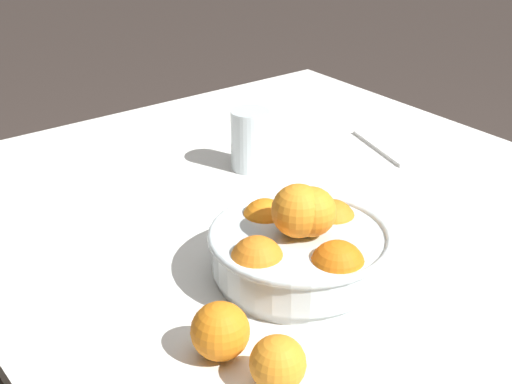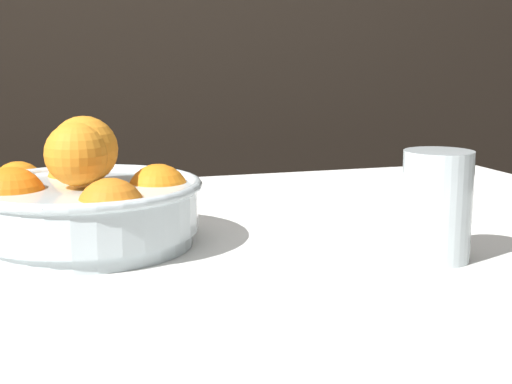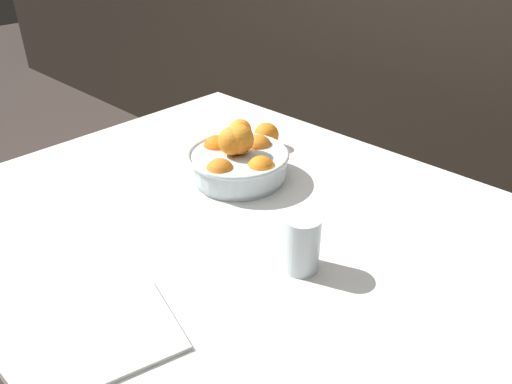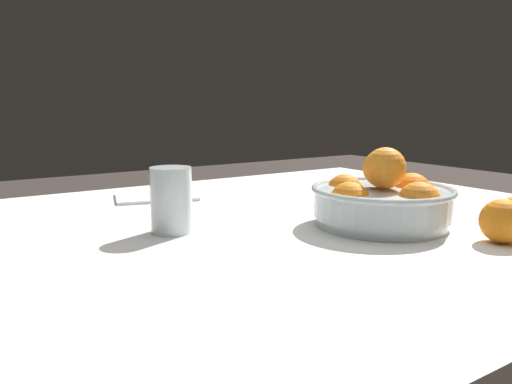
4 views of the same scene
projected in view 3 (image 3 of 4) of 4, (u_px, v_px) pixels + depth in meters
dining_table at (234, 236)px, 1.25m from camera, size 1.40×1.17×0.70m
fruit_bowl at (238, 161)px, 1.36m from camera, size 0.28×0.28×0.16m
juice_glass at (301, 245)px, 1.02m from camera, size 0.08×0.08×0.12m
orange_loose_near_bowl at (240, 130)px, 1.58m from camera, size 0.07×0.07×0.07m
orange_loose_front at (266, 135)px, 1.54m from camera, size 0.08×0.08×0.08m
napkin at (131, 327)px, 0.90m from camera, size 0.24×0.20×0.01m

